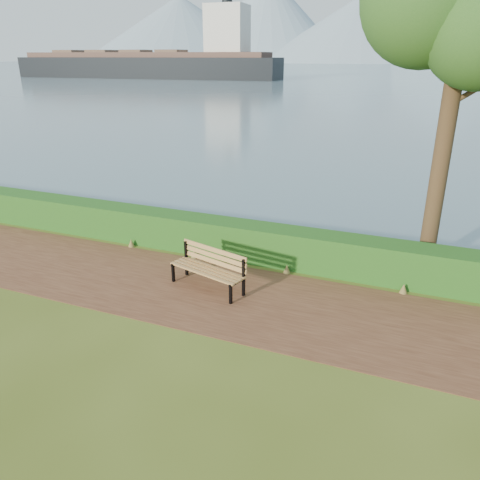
% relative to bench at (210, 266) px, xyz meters
% --- Properties ---
extents(ground, '(140.00, 140.00, 0.00)m').
position_rel_bench_xyz_m(ground, '(-0.09, -0.59, -0.57)').
color(ground, '#475418').
rests_on(ground, ground).
extents(path, '(40.00, 3.40, 0.01)m').
position_rel_bench_xyz_m(path, '(-0.09, -0.29, -0.56)').
color(path, '#4E2A1B').
rests_on(path, ground).
extents(hedge, '(32.00, 0.85, 1.00)m').
position_rel_bench_xyz_m(hedge, '(-0.09, 2.01, -0.07)').
color(hedge, '#174E16').
rests_on(hedge, ground).
extents(water, '(700.00, 510.00, 0.00)m').
position_rel_bench_xyz_m(water, '(-0.09, 259.41, -0.56)').
color(water, '#455F70').
rests_on(water, ground).
extents(mountains, '(585.00, 190.00, 70.00)m').
position_rel_bench_xyz_m(mountains, '(-9.26, 405.46, 27.13)').
color(mountains, '#7A92A3').
rests_on(mountains, ground).
extents(bench, '(2.05, 1.08, 0.99)m').
position_rel_bench_xyz_m(bench, '(0.00, 0.00, 0.00)').
color(bench, black).
rests_on(bench, ground).
extents(cargo_ship, '(67.61, 14.98, 20.36)m').
position_rel_bench_xyz_m(cargo_ship, '(-60.61, 95.09, 2.47)').
color(cargo_ship, black).
rests_on(cargo_ship, ground).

